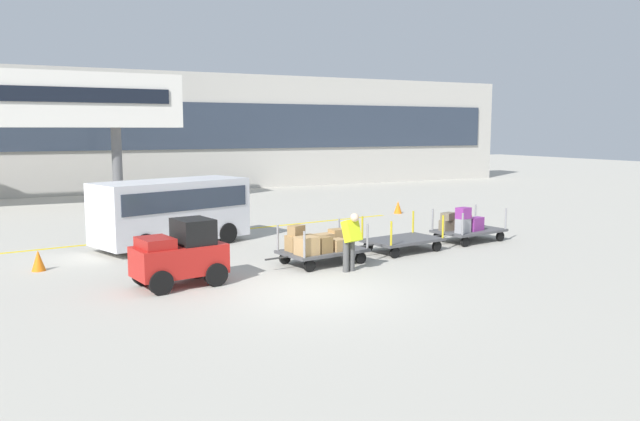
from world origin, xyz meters
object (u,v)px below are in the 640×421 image
Objects in this scene: shuttle_van at (172,207)px; baggage_tug at (181,255)px; baggage_cart_lead at (318,245)px; baggage_handler at (351,239)px; safety_cone_near at (398,207)px; safety_cone_far at (38,261)px; baggage_cart_middle at (402,240)px; baggage_cart_tail at (465,225)px.

baggage_tug is at bearing -101.00° from shuttle_van.
baggage_cart_lead is at bearing 9.83° from baggage_tug.
shuttle_van reaches higher than baggage_cart_lead.
shuttle_van reaches higher than baggage_handler.
safety_cone_near is 1.00× the size of safety_cone_far.
baggage_tug reaches higher than safety_cone_far.
baggage_handler is at bearing -6.83° from baggage_tug.
safety_cone_near is at bearing 45.33° from baggage_cart_lead.
safety_cone_far is (-4.00, -2.01, -0.96)m from shuttle_van.
safety_cone_near is at bearing 57.52° from baggage_cart_middle.
baggage_cart_tail is 7.19m from safety_cone_near.
safety_cone_near is (4.73, 7.42, -0.07)m from baggage_cart_middle.
baggage_tug is 4.35m from baggage_handler.
baggage_cart_tail is (5.92, 1.00, 0.01)m from baggage_cart_lead.
baggage_cart_lead is 11.14m from safety_cone_near.
baggage_cart_lead is at bearing -134.67° from safety_cone_near.
baggage_cart_middle is at bearing 9.53° from baggage_tug.
baggage_cart_lead is 5.46m from shuttle_van.
baggage_handler is 2.84× the size of safety_cone_far.
baggage_tug is at bearing -143.85° from safety_cone_near.
shuttle_van is (-2.93, 4.55, 0.70)m from baggage_cart_lead.
baggage_cart_lead reaches higher than baggage_cart_middle.
baggage_handler is (4.31, -0.52, 0.11)m from baggage_tug.
baggage_cart_lead is at bearing -170.43° from baggage_cart_tail.
baggage_handler reaches higher than baggage_cart_middle.
baggage_tug is at bearing -170.17° from baggage_cart_lead.
baggage_tug reaches higher than baggage_cart_lead.
safety_cone_far is (-6.93, 2.54, -0.26)m from baggage_cart_lead.
baggage_handler is (-2.74, -1.70, 0.52)m from baggage_cart_middle.
baggage_cart_tail is at bearing -105.44° from safety_cone_near.
baggage_cart_tail is 5.60× the size of safety_cone_near.
baggage_tug is 4.42m from safety_cone_far.
safety_cone_near is 15.71m from safety_cone_far.
baggage_handler is at bearing -27.18° from safety_cone_far.
baggage_tug is 0.73× the size of baggage_cart_lead.
baggage_cart_middle is 7.33m from shuttle_van.
baggage_cart_tail is 5.99m from baggage_handler.
baggage_cart_lead is 1.00× the size of baggage_cart_middle.
safety_cone_far is at bearing 168.50° from baggage_cart_middle.
safety_cone_near is (10.77, 3.37, -0.96)m from shuttle_van.
baggage_cart_middle is 1.00× the size of baggage_cart_tail.
baggage_cart_lead is 5.60× the size of safety_cone_near.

